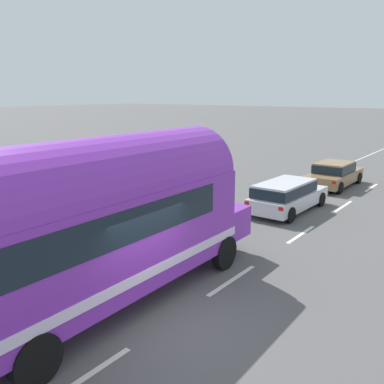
{
  "coord_description": "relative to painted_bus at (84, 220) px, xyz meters",
  "views": [
    {
      "loc": [
        5.62,
        -6.66,
        5.07
      ],
      "look_at": [
        -1.52,
        3.03,
        2.28
      ],
      "focal_mm": 39.87,
      "sensor_mm": 36.0,
      "label": 1
    }
  ],
  "objects": [
    {
      "name": "car_lead",
      "position": [
        -0.02,
        11.04,
        -1.52
      ],
      "size": [
        1.98,
        4.71,
        1.37
      ],
      "color": "silver",
      "rests_on": "ground"
    },
    {
      "name": "painted_bus",
      "position": [
        0.0,
        0.0,
        0.0
      ],
      "size": [
        2.7,
        10.91,
        4.12
      ],
      "color": "purple",
      "rests_on": "ground"
    },
    {
      "name": "car_second",
      "position": [
        -0.08,
        17.44,
        -1.56
      ],
      "size": [
        1.98,
        4.73,
        1.37
      ],
      "color": "olive",
      "rests_on": "ground"
    },
    {
      "name": "ground_plane",
      "position": [
        1.73,
        0.74,
        -2.3
      ],
      "size": [
        300.0,
        300.0,
        0.0
      ],
      "primitive_type": "plane",
      "color": "#565454"
    },
    {
      "name": "lane_markings",
      "position": [
        -0.73,
        13.66,
        -2.3
      ],
      "size": [
        3.62,
        80.0,
        0.01
      ],
      "color": "silver",
      "rests_on": "ground"
    }
  ]
}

